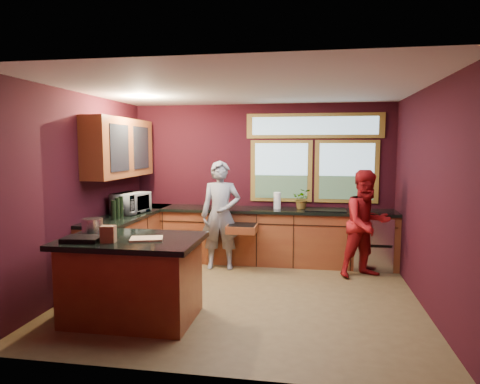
% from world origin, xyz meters
% --- Properties ---
extents(floor, '(4.50, 4.50, 0.00)m').
position_xyz_m(floor, '(0.00, 0.00, 0.00)').
color(floor, brown).
rests_on(floor, ground).
extents(room_shell, '(4.52, 4.02, 2.71)m').
position_xyz_m(room_shell, '(-0.60, 0.32, 1.80)').
color(room_shell, black).
rests_on(room_shell, ground).
extents(back_counter, '(4.50, 0.64, 0.93)m').
position_xyz_m(back_counter, '(0.20, 1.70, 0.46)').
color(back_counter, maroon).
rests_on(back_counter, floor).
extents(left_counter, '(0.64, 2.30, 0.93)m').
position_xyz_m(left_counter, '(-1.95, 0.85, 0.47)').
color(left_counter, maroon).
rests_on(left_counter, floor).
extents(island, '(1.55, 1.05, 0.95)m').
position_xyz_m(island, '(-1.13, -0.94, 0.48)').
color(island, maroon).
rests_on(island, floor).
extents(person_grey, '(0.68, 0.49, 1.74)m').
position_xyz_m(person_grey, '(-0.56, 1.25, 0.87)').
color(person_grey, slate).
rests_on(person_grey, floor).
extents(person_red, '(0.98, 0.91, 1.63)m').
position_xyz_m(person_red, '(1.70, 1.17, 0.81)').
color(person_red, maroon).
rests_on(person_red, floor).
extents(microwave, '(0.49, 0.64, 0.32)m').
position_xyz_m(microwave, '(-1.92, 0.86, 1.09)').
color(microwave, '#999999').
rests_on(microwave, left_counter).
extents(potted_plant, '(0.31, 0.27, 0.34)m').
position_xyz_m(potted_plant, '(0.72, 1.75, 1.10)').
color(potted_plant, '#999999').
rests_on(potted_plant, back_counter).
extents(paper_towel, '(0.12, 0.12, 0.28)m').
position_xyz_m(paper_towel, '(0.31, 1.70, 1.07)').
color(paper_towel, white).
rests_on(paper_towel, back_counter).
extents(cutting_board, '(0.41, 0.34, 0.02)m').
position_xyz_m(cutting_board, '(-0.93, -0.99, 0.95)').
color(cutting_board, tan).
rests_on(cutting_board, island).
extents(stock_pot, '(0.24, 0.24, 0.18)m').
position_xyz_m(stock_pot, '(-1.68, -0.79, 1.03)').
color(stock_pot, silver).
rests_on(stock_pot, island).
extents(paper_bag, '(0.17, 0.14, 0.18)m').
position_xyz_m(paper_bag, '(-1.28, -1.19, 1.03)').
color(paper_bag, brown).
rests_on(paper_bag, island).
extents(black_tray, '(0.42, 0.31, 0.05)m').
position_xyz_m(black_tray, '(-1.58, -1.19, 0.97)').
color(black_tray, black).
rests_on(black_tray, island).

